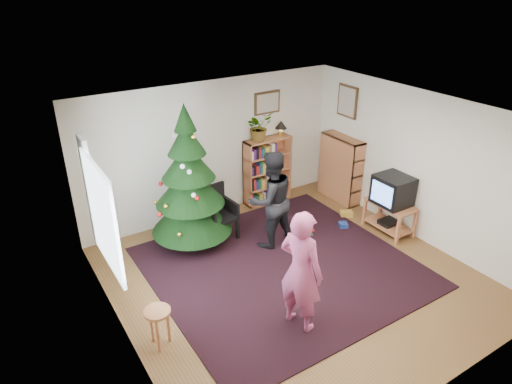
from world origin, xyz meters
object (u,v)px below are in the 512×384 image
armchair (216,210)px  table_lamp (281,126)px  tv_stand (389,215)px  bookshelf_right (340,168)px  crt_tv (393,190)px  person_by_chair (271,200)px  person_standing (301,271)px  picture_back (267,103)px  christmas_tree (190,189)px  bookshelf_back (267,170)px  potted_plant (259,127)px  picture_right (347,101)px  stool (158,318)px

armchair → table_lamp: 2.15m
table_lamp → tv_stand: bearing=-68.6°
tv_stand → table_lamp: size_ratio=2.78×
armchair → bookshelf_right: bearing=-5.4°
crt_tv → person_by_chair: person_by_chair is taller
person_standing → table_lamp: person_standing is taller
tv_stand → person_standing: person_standing is taller
crt_tv → picture_back: bearing=115.1°
christmas_tree → bookshelf_right: size_ratio=1.85×
person_standing → bookshelf_back: bearing=-44.8°
christmas_tree → person_by_chair: christmas_tree is taller
person_by_chair → potted_plant: potted_plant is taller
picture_back → bookshelf_right: bearing=-35.0°
bookshelf_back → armchair: 1.63m
bookshelf_back → person_standing: bearing=-117.0°
person_by_chair → table_lamp: (1.15, 1.38, 0.67)m
picture_right → christmas_tree: 3.46m
bookshelf_back → armchair: (-1.48, -0.66, -0.17)m
person_by_chair → picture_back: bearing=-119.0°
bookshelf_back → crt_tv: 2.43m
stool → person_by_chair: size_ratio=0.32×
picture_right → christmas_tree: (-3.33, -0.05, -0.95)m
tv_stand → person_standing: (-2.76, -1.04, 0.51)m
picture_right → table_lamp: 1.32m
picture_back → table_lamp: bearing=-30.3°
crt_tv → potted_plant: bearing=122.0°
picture_back → picture_right: (1.33, -0.73, 0.00)m
christmas_tree → tv_stand: size_ratio=2.87×
tv_stand → bookshelf_right: bearing=85.2°
bookshelf_back → stool: (-3.28, -2.57, -0.25)m
armchair → potted_plant: (1.28, 0.66, 1.07)m
christmas_tree → armchair: christmas_tree is taller
picture_right → picture_back: bearing=151.3°
bookshelf_right → stool: bearing=112.4°
table_lamp → bookshelf_right: bearing=-36.1°
bookshelf_back → armchair: bearing=-156.1°
tv_stand → crt_tv: 0.48m
crt_tv → person_by_chair: (-1.99, 0.76, 0.03)m
stool → picture_back: bearing=38.9°
tv_stand → person_by_chair: 2.19m
potted_plant → table_lamp: (0.50, -0.00, -0.07)m
picture_back → potted_plant: size_ratio=1.02×
bookshelf_right → stool: bookshelf_right is taller
bookshelf_back → bookshelf_right: 1.44m
bookshelf_back → crt_tv: bookshelf_back is taller
tv_stand → crt_tv: crt_tv is taller
stool → potted_plant: size_ratio=1.00×
picture_right → person_standing: picture_right is taller
christmas_tree → table_lamp: christmas_tree is taller
bookshelf_right → person_by_chair: person_by_chair is taller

